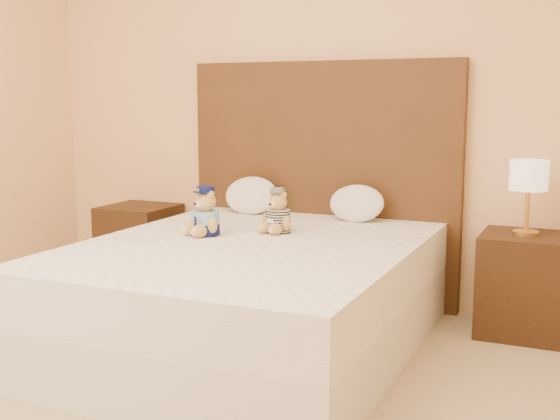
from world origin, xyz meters
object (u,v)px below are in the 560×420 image
(bed, at_px, (250,295))
(nightstand_left, at_px, (140,245))
(teddy_prisoner, at_px, (278,211))
(lamp, at_px, (529,179))
(pillow_left, at_px, (251,194))
(pillow_right, at_px, (357,202))
(teddy_police, at_px, (206,211))
(nightstand_right, at_px, (523,284))

(bed, bearing_deg, nightstand_left, 147.38)
(nightstand_left, distance_m, teddy_prisoner, 1.41)
(lamp, relative_size, pillow_left, 1.12)
(nightstand_left, distance_m, lamp, 2.56)
(nightstand_left, distance_m, pillow_left, 0.93)
(pillow_right, bearing_deg, teddy_police, -128.75)
(nightstand_left, relative_size, nightstand_right, 1.00)
(teddy_prisoner, height_order, pillow_right, pillow_right)
(teddy_police, height_order, pillow_left, teddy_police)
(teddy_prisoner, bearing_deg, nightstand_left, 174.57)
(teddy_police, height_order, teddy_prisoner, teddy_police)
(pillow_left, bearing_deg, bed, -63.78)
(nightstand_left, bearing_deg, pillow_right, 1.12)
(pillow_right, bearing_deg, nightstand_left, -178.88)
(nightstand_left, height_order, pillow_right, pillow_right)
(pillow_left, bearing_deg, lamp, -1.04)
(lamp, height_order, teddy_prisoner, lamp)
(bed, xyz_separation_m, nightstand_left, (-1.25, 0.80, -0.00))
(teddy_police, xyz_separation_m, pillow_right, (0.60, 0.74, -0.01))
(teddy_police, height_order, pillow_right, teddy_police)
(nightstand_left, height_order, teddy_police, teddy_police)
(lamp, height_order, pillow_left, lamp)
(teddy_prisoner, distance_m, pillow_right, 0.59)
(lamp, bearing_deg, nightstand_left, 180.00)
(pillow_left, bearing_deg, pillow_right, 0.00)
(bed, distance_m, teddy_police, 0.51)
(teddy_prisoner, bearing_deg, bed, -76.75)
(nightstand_left, relative_size, teddy_police, 2.14)
(pillow_right, bearing_deg, lamp, -1.79)
(teddy_police, bearing_deg, pillow_left, 122.90)
(nightstand_left, xyz_separation_m, teddy_police, (0.94, -0.71, 0.40))
(pillow_left, height_order, pillow_right, pillow_left)
(bed, bearing_deg, teddy_prisoner, 87.52)
(teddy_police, bearing_deg, lamp, 49.55)
(nightstand_left, relative_size, lamp, 1.38)
(pillow_right, bearing_deg, nightstand_right, -1.79)
(nightstand_right, relative_size, pillow_left, 1.53)
(teddy_prisoner, bearing_deg, nightstand_right, 37.30)
(lamp, bearing_deg, bed, -147.38)
(nightstand_left, height_order, nightstand_right, same)
(nightstand_right, bearing_deg, teddy_police, -155.39)
(nightstand_right, relative_size, lamp, 1.38)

